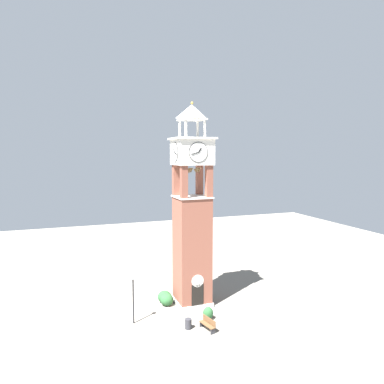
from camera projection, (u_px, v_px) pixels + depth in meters
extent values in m
plane|color=gray|center=(192.00, 303.00, 32.17)|extent=(80.00, 80.00, 0.00)
cube|color=brown|center=(192.00, 251.00, 31.67)|extent=(2.84, 2.84, 9.70)
cube|color=silver|center=(192.00, 301.00, 32.15)|extent=(3.04, 3.04, 0.35)
cube|color=black|center=(198.00, 297.00, 30.71)|extent=(1.10, 0.04, 2.20)
cylinder|color=silver|center=(198.00, 281.00, 30.57)|extent=(1.10, 0.04, 1.10)
cube|color=brown|center=(184.00, 183.00, 29.56)|extent=(0.56, 0.56, 2.87)
cube|color=brown|center=(209.00, 182.00, 30.34)|extent=(0.56, 0.56, 2.87)
cube|color=brown|center=(176.00, 181.00, 31.69)|extent=(0.56, 0.56, 2.87)
cube|color=brown|center=(199.00, 180.00, 32.47)|extent=(0.56, 0.56, 2.87)
cube|color=silver|center=(192.00, 197.00, 31.16)|extent=(3.00, 3.00, 0.12)
cone|color=brown|center=(198.00, 171.00, 31.21)|extent=(0.48, 0.48, 0.53)
cone|color=brown|center=(191.00, 170.00, 31.54)|extent=(0.43, 0.43, 0.45)
cone|color=brown|center=(185.00, 171.00, 31.13)|extent=(0.55, 0.55, 0.42)
cone|color=brown|center=(189.00, 171.00, 30.34)|extent=(0.50, 0.50, 0.43)
cone|color=brown|center=(196.00, 171.00, 30.38)|extent=(0.48, 0.48, 0.35)
cube|color=silver|center=(192.00, 152.00, 30.75)|extent=(3.08, 3.08, 2.20)
cylinder|color=white|center=(198.00, 152.00, 29.29)|extent=(1.67, 0.05, 1.67)
torus|color=black|center=(198.00, 152.00, 29.29)|extent=(1.70, 0.06, 1.70)
cube|color=black|center=(200.00, 150.00, 29.26)|extent=(0.31, 0.03, 0.40)
cube|color=black|center=(195.00, 153.00, 29.14)|extent=(0.66, 0.03, 0.24)
cylinder|color=white|center=(186.00, 152.00, 32.21)|extent=(1.67, 0.05, 1.67)
torus|color=black|center=(186.00, 152.00, 32.21)|extent=(1.70, 0.06, 1.70)
cube|color=black|center=(187.00, 151.00, 32.29)|extent=(0.31, 0.03, 0.40)
cube|color=black|center=(183.00, 153.00, 32.17)|extent=(0.66, 0.03, 0.24)
cylinder|color=white|center=(175.00, 152.00, 30.22)|extent=(0.05, 1.67, 1.67)
torus|color=black|center=(175.00, 152.00, 30.22)|extent=(0.06, 1.70, 1.70)
cube|color=black|center=(174.00, 150.00, 30.29)|extent=(0.03, 0.31, 0.40)
cube|color=black|center=(175.00, 153.00, 29.91)|extent=(0.03, 0.66, 0.24)
cylinder|color=white|center=(209.00, 152.00, 31.28)|extent=(0.05, 1.67, 1.67)
torus|color=black|center=(209.00, 152.00, 31.28)|extent=(0.06, 1.70, 1.70)
cube|color=black|center=(209.00, 150.00, 31.39)|extent=(0.03, 0.31, 0.40)
cube|color=black|center=(211.00, 153.00, 31.01)|extent=(0.03, 0.66, 0.24)
cube|color=silver|center=(192.00, 139.00, 30.63)|extent=(3.44, 3.44, 0.16)
cylinder|color=silver|center=(186.00, 128.00, 29.46)|extent=(0.22, 0.22, 1.50)
cylinder|color=silver|center=(205.00, 129.00, 30.04)|extent=(0.22, 0.22, 1.50)
cylinder|color=silver|center=(180.00, 129.00, 31.05)|extent=(0.22, 0.22, 1.50)
cylinder|color=silver|center=(198.00, 130.00, 31.62)|extent=(0.22, 0.22, 1.50)
cube|color=silver|center=(192.00, 120.00, 30.46)|extent=(2.13, 2.13, 0.12)
pyramid|color=silver|center=(192.00, 112.00, 30.39)|extent=(2.13, 2.13, 1.22)
sphere|color=#B79338|center=(192.00, 103.00, 30.31)|extent=(0.24, 0.24, 0.24)
cube|color=brown|center=(207.00, 325.00, 27.10)|extent=(0.80, 1.66, 0.06)
cube|color=brown|center=(209.00, 320.00, 27.18)|extent=(0.42, 1.57, 0.44)
cube|color=#2D2D33|center=(213.00, 331.00, 26.53)|extent=(0.40, 0.17, 0.42)
cube|color=#2D2D33|center=(202.00, 324.00, 27.72)|extent=(0.40, 0.17, 0.42)
cylinder|color=black|center=(133.00, 302.00, 28.09)|extent=(0.12, 0.12, 3.60)
sphere|color=silver|center=(133.00, 278.00, 27.88)|extent=(0.36, 0.36, 0.36)
cylinder|color=#2D2D33|center=(188.00, 324.00, 27.33)|extent=(0.52, 0.52, 0.80)
ellipsoid|color=#28562D|center=(208.00, 313.00, 28.91)|extent=(0.83, 0.83, 1.05)
ellipsoid|color=#28562D|center=(165.00, 297.00, 32.23)|extent=(1.26, 1.26, 1.07)
ellipsoid|color=#28562D|center=(167.00, 299.00, 31.59)|extent=(1.20, 1.20, 1.08)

